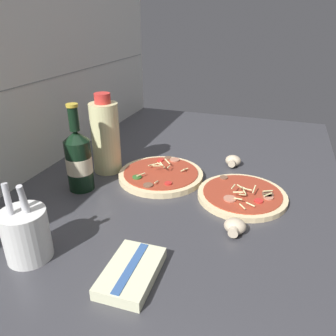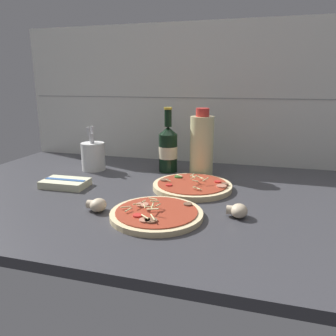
# 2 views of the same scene
# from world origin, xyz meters

# --- Properties ---
(counter_slab) EXTENTS (1.60, 0.90, 0.03)m
(counter_slab) POSITION_xyz_m (0.00, 0.00, 0.01)
(counter_slab) COLOR #38383D
(counter_slab) RESTS_ON ground
(tile_backsplash) EXTENTS (1.60, 0.01, 0.60)m
(tile_backsplash) POSITION_xyz_m (0.00, 0.45, 0.30)
(tile_backsplash) COLOR silver
(tile_backsplash) RESTS_ON ground
(pizza_near) EXTENTS (0.24, 0.24, 0.04)m
(pizza_near) POSITION_xyz_m (0.01, -0.18, 0.03)
(pizza_near) COLOR beige
(pizza_near) RESTS_ON counter_slab
(pizza_far) EXTENTS (0.26, 0.26, 0.05)m
(pizza_far) POSITION_xyz_m (0.05, 0.07, 0.04)
(pizza_far) COLOR beige
(pizza_far) RESTS_ON counter_slab
(beer_bottle) EXTENTS (0.07, 0.07, 0.25)m
(beer_bottle) POSITION_xyz_m (-0.09, 0.27, 0.12)
(beer_bottle) COLOR black
(beer_bottle) RESTS_ON counter_slab
(oil_bottle) EXTENTS (0.09, 0.09, 0.25)m
(oil_bottle) POSITION_xyz_m (0.05, 0.25, 0.14)
(oil_bottle) COLOR beige
(oil_bottle) RESTS_ON counter_slab
(mushroom_left) EXTENTS (0.05, 0.05, 0.04)m
(mushroom_left) POSITION_xyz_m (0.21, -0.12, 0.04)
(mushroom_left) COLOR beige
(mushroom_left) RESTS_ON counter_slab
(mushroom_right) EXTENTS (0.05, 0.05, 0.04)m
(mushroom_right) POSITION_xyz_m (-0.16, -0.18, 0.04)
(mushroom_right) COLOR beige
(mushroom_right) RESTS_ON counter_slab
(utensil_crock) EXTENTS (0.09, 0.09, 0.17)m
(utensil_crock) POSITION_xyz_m (-0.38, 0.21, 0.08)
(utensil_crock) COLOR silver
(utensil_crock) RESTS_ON counter_slab
(dish_towel) EXTENTS (0.15, 0.10, 0.03)m
(dish_towel) POSITION_xyz_m (-0.36, -0.02, 0.04)
(dish_towel) COLOR beige
(dish_towel) RESTS_ON counter_slab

